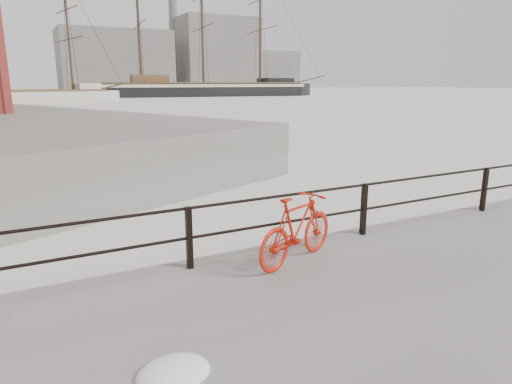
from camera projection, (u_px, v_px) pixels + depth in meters
name	position (u px, v px, depth m)	size (l,w,h in m)	color
ground	(474.00, 224.00, 10.60)	(400.00, 400.00, 0.00)	white
guardrail	(484.00, 190.00, 10.27)	(28.00, 0.10, 1.00)	black
bicycle	(297.00, 229.00, 7.33)	(1.88, 0.28, 1.13)	red
barque_black	(204.00, 96.00, 100.13)	(58.24, 19.06, 33.08)	black
schooner_mid	(26.00, 103.00, 69.32)	(31.47, 13.32, 22.41)	beige
industrial_west	(115.00, 62.00, 137.84)	(32.00, 18.00, 18.00)	gray
industrial_mid	(216.00, 55.00, 157.30)	(26.00, 20.00, 24.00)	gray
industrial_east	(267.00, 71.00, 173.21)	(20.00, 16.00, 14.00)	gray
smokestack	(173.00, 24.00, 153.34)	(2.80, 2.80, 44.00)	gray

